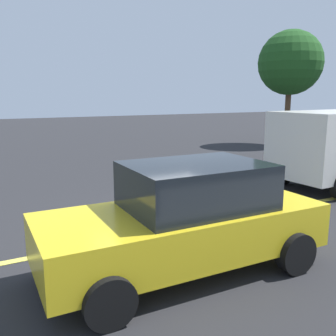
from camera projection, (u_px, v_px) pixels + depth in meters
ground_plane at (167, 231)px, 7.32m from camera, size 80.00×80.00×0.00m
lane_marking_centre at (279, 209)px, 8.73m from camera, size 28.00×0.16×0.01m
car_yellow_crossing at (187, 218)px, 5.57m from camera, size 4.32×2.00×1.66m
tree_left_verge at (290, 63)px, 19.13m from camera, size 3.30×3.30×5.95m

